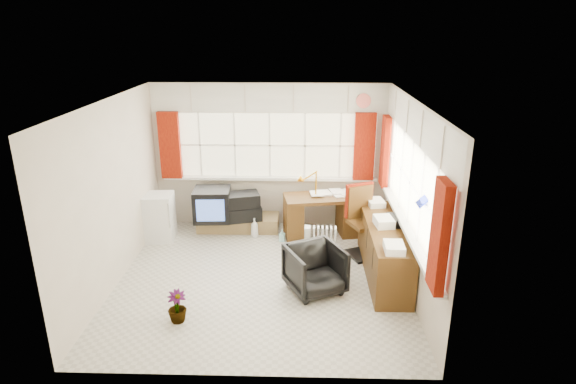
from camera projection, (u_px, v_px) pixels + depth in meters
The scene contains 20 objects.
ground at pixel (262, 278), 6.82m from camera, with size 4.00×4.00×0.00m, color beige.
room_walls at pixel (260, 178), 6.33m from camera, with size 4.00×4.00×4.00m.
window_back at pixel (270, 174), 8.34m from camera, with size 3.70×0.12×3.60m.
window_right at pixel (405, 218), 6.46m from camera, with size 0.12×3.70×3.60m.
curtains at pixel (327, 162), 7.19m from camera, with size 3.83×3.83×1.15m.
overhead_cabinets at pixel (332, 109), 6.97m from camera, with size 3.98×3.98×0.48m.
desk at pixel (321, 213), 8.11m from camera, with size 1.29×0.79×0.73m.
desk_lamp at pixel (316, 178), 7.91m from camera, with size 0.17×0.14×0.45m.
task_chair at pixel (362, 218), 7.40m from camera, with size 0.62×0.64×1.12m.
office_chair at pixel (315, 269), 6.41m from camera, with size 0.68×0.70×0.64m, color black.
radiator at pixel (322, 250), 7.09m from camera, with size 0.42×0.18×0.63m.
credenza at pixel (384, 249), 6.84m from camera, with size 0.50×2.00×0.85m.
file_tray at pixel (396, 220), 6.75m from camera, with size 0.26×0.33×0.11m, color black.
tv_bench at pixel (239, 222), 8.42m from camera, with size 1.40×0.50×0.25m, color #94754A.
crt_tv at pixel (212, 204), 8.13m from camera, with size 0.63×0.60×0.55m.
hifi_stack at pixel (241, 207), 8.17m from camera, with size 0.74×0.57×0.46m.
mini_fridge at pixel (159, 217), 7.95m from camera, with size 0.49×0.49×0.79m.
spray_bottle_a at pixel (255, 228), 8.09m from camera, with size 0.13×0.13×0.33m, color silver.
spray_bottle_b at pixel (282, 236), 7.96m from camera, with size 0.09×0.09×0.20m, color #8CD1CD.
flower_vase at pixel (177, 307), 5.78m from camera, with size 0.23×0.23×0.40m, color black.
Camera 1 is at (0.54, -6.02, 3.42)m, focal length 30.00 mm.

